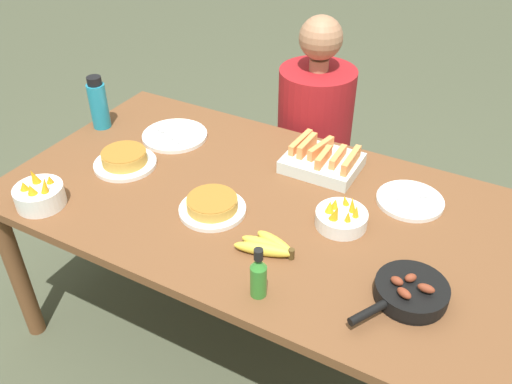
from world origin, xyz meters
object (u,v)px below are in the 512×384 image
Objects in this scene: fruit_bowl_mango at (39,195)px; fruit_bowl_citrus at (341,217)px; frittata_plate_center at (125,160)px; water_bottle at (98,104)px; frittata_plate_side at (212,206)px; melon_tray at (322,161)px; banana_bunch at (269,246)px; person_figure at (312,158)px; skillet at (410,292)px; empty_plate_near_front at (410,201)px; empty_plate_far_left at (175,136)px; hot_sauce_bottle at (258,275)px.

fruit_bowl_mango is 0.98× the size of fruit_bowl_citrus.
water_bottle reaches higher than frittata_plate_center.
fruit_bowl_citrus is (0.41, 0.14, 0.01)m from frittata_plate_side.
melon_tray is 1.63× the size of fruit_bowl_mango.
banana_bunch is at bearing -19.86° from water_bottle.
banana_bunch is 1.00m from person_figure.
skillet reaches higher than empty_plate_near_front.
banana_bunch is at bearing -85.53° from melon_tray.
empty_plate_near_front is 0.86× the size of empty_plate_far_left.
melon_tray is 0.24× the size of person_figure.
empty_plate_far_left is at bearing -81.79° from skillet.
fruit_bowl_citrus is at bearing -14.05° from empty_plate_far_left.
skillet is at bearing -46.22° from melon_tray.
melon_tray reaches higher than empty_plate_near_front.
frittata_plate_center is (-0.67, -0.35, -0.01)m from melon_tray.
banana_bunch is 0.84× the size of empty_plate_near_front.
frittata_plate_side is 1.36× the size of fruit_bowl_mango.
melon_tray reaches higher than banana_bunch.
banana_bunch is 0.85× the size of water_bottle.
frittata_plate_center is 0.46m from frittata_plate_side.
fruit_bowl_citrus is at bearing -125.80° from empty_plate_near_front.
fruit_bowl_mango is 0.74× the size of water_bottle.
frittata_plate_side is 1.01× the size of water_bottle.
skillet is at bearing -5.93° from frittata_plate_side.
hot_sauce_bottle is (-0.26, -0.63, 0.07)m from empty_plate_near_front.
skillet is at bearing 8.20° from fruit_bowl_mango.
person_figure is at bearing 50.02° from empty_plate_far_left.
water_bottle reaches higher than skillet.
skillet is 1.33× the size of water_bottle.
hot_sauce_bottle is at bearing -81.89° from melon_tray.
empty_plate_near_front is 1.02× the size of water_bottle.
water_bottle is (-1.15, 0.13, 0.08)m from fruit_bowl_citrus.
empty_plate_near_front is at bearing 16.04° from frittata_plate_center.
banana_bunch is at bearing -124.38° from empty_plate_near_front.
hot_sauce_bottle is (0.06, -0.17, 0.05)m from banana_bunch.
skillet is 1.13× the size of empty_plate_far_left.
empty_plate_far_left is 0.23× the size of person_figure.
melon_tray is at bearing -107.20° from skillet.
banana_bunch is 1.06m from water_bottle.
banana_bunch is 0.28m from frittata_plate_side.
frittata_plate_center reaches higher than empty_plate_far_left.
fruit_bowl_citrus is at bearing 57.10° from banana_bunch.
fruit_bowl_citrus is (-0.29, 0.22, 0.00)m from skillet.
person_figure reaches higher than melon_tray.
empty_plate_near_front is (-0.12, 0.45, -0.02)m from skillet.
frittata_plate_side reaches higher than empty_plate_near_front.
person_figure is (0.46, 0.77, -0.28)m from frittata_plate_center.
banana_bunch is 0.56m from empty_plate_near_front.
banana_bunch is 0.85× the size of frittata_plate_side.
fruit_bowl_citrus is (-0.17, -0.23, 0.02)m from empty_plate_near_front.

